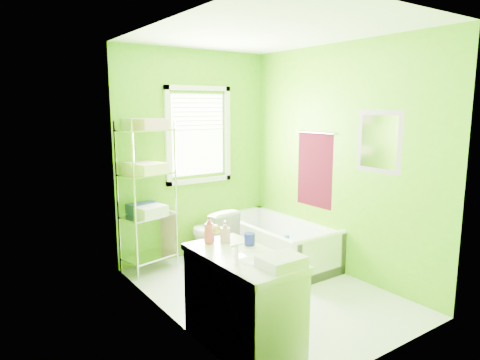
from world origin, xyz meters
TOP-DOWN VIEW (x-y plane):
  - ground at (0.00, 0.00)m, footprint 2.90×2.90m
  - room_envelope at (0.00, 0.00)m, footprint 2.14×2.94m
  - window at (0.05, 1.42)m, footprint 0.92×0.05m
  - door at (-1.04, -1.00)m, footprint 0.09×0.80m
  - right_wall_decor at (1.04, -0.02)m, footprint 0.04×1.48m
  - bathtub at (0.67, 0.61)m, footprint 0.76×1.62m
  - toilet at (0.01, 1.07)m, footprint 0.45×0.71m
  - vanity at (-0.80, -0.74)m, footprint 0.53×1.03m
  - wire_shelf_unit at (-0.73, 1.26)m, footprint 0.65×0.54m

SIDE VIEW (x-z plane):
  - ground at x=0.00m, z-range 0.00..0.00m
  - bathtub at x=0.67m, z-range -0.10..0.43m
  - toilet at x=0.01m, z-range 0.00..0.68m
  - vanity at x=-0.80m, z-range -0.09..0.92m
  - door at x=-1.04m, z-range 0.00..2.00m
  - wire_shelf_unit at x=-0.73m, z-range 0.20..1.97m
  - right_wall_decor at x=1.04m, z-range 0.74..1.91m
  - room_envelope at x=0.00m, z-range 0.24..2.86m
  - window at x=0.05m, z-range 1.00..2.22m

